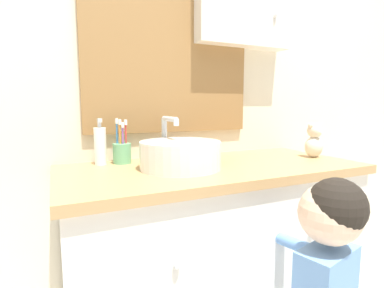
# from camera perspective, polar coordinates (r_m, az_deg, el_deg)

# --- Properties ---
(wall_back) EXTENTS (3.20, 0.18, 2.50)m
(wall_back) POSITION_cam_1_polar(r_m,az_deg,el_deg) (1.51, -1.01, 15.12)
(wall_back) COLOR beige
(wall_back) RESTS_ON ground_plane
(vanity_counter) EXTENTS (1.22, 0.56, 0.84)m
(vanity_counter) POSITION_cam_1_polar(r_m,az_deg,el_deg) (1.38, 4.04, -21.22)
(vanity_counter) COLOR silver
(vanity_counter) RESTS_ON ground_plane
(sink_basin) EXTENTS (0.31, 0.37, 0.20)m
(sink_basin) POSITION_cam_1_polar(r_m,az_deg,el_deg) (1.16, -2.28, -1.91)
(sink_basin) COLOR white
(sink_basin) RESTS_ON vanity_counter
(toothbrush_holder) EXTENTS (0.08, 0.08, 0.19)m
(toothbrush_holder) POSITION_cam_1_polar(r_m,az_deg,el_deg) (1.30, -13.17, -1.41)
(toothbrush_holder) COLOR #66B27F
(toothbrush_holder) RESTS_ON vanity_counter
(soap_dispenser) EXTENTS (0.05, 0.05, 0.19)m
(soap_dispenser) POSITION_cam_1_polar(r_m,az_deg,el_deg) (1.29, -17.08, -0.28)
(soap_dispenser) COLOR white
(soap_dispenser) RESTS_ON vanity_counter
(child_figure) EXTENTS (0.22, 0.44, 0.88)m
(child_figure) POSITION_cam_1_polar(r_m,az_deg,el_deg) (1.06, 24.16, -23.13)
(child_figure) COLOR slate
(child_figure) RESTS_ON ground_plane
(teddy_bear) EXTENTS (0.09, 0.08, 0.16)m
(teddy_bear) POSITION_cam_1_polar(r_m,az_deg,el_deg) (1.52, 22.25, 0.55)
(teddy_bear) COLOR beige
(teddy_bear) RESTS_ON vanity_counter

